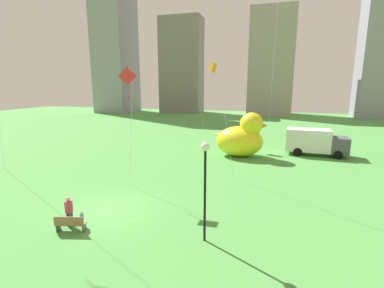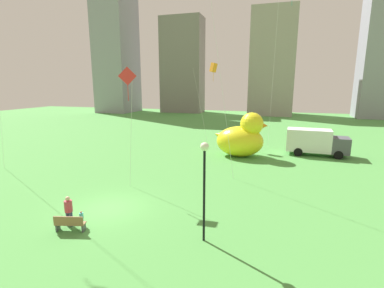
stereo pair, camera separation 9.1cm
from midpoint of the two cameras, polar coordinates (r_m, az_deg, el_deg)
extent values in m
plane|color=#4E9845|center=(18.66, -16.75, -12.48)|extent=(140.00, 140.00, 0.00)
cube|color=olive|center=(16.57, -23.59, -14.63)|extent=(1.61, 0.82, 0.06)
cube|color=olive|center=(16.30, -23.96, -14.12)|extent=(1.52, 0.44, 0.45)
cube|color=#47474C|center=(16.96, -25.71, -15.03)|extent=(0.17, 0.38, 0.39)
cube|color=#47474C|center=(16.39, -21.24, -15.61)|extent=(0.17, 0.38, 0.39)
cylinder|color=#38476B|center=(17.18, -24.02, -13.71)|extent=(0.19, 0.19, 0.83)
cylinder|color=#38476B|center=(17.05, -23.47, -13.86)|extent=(0.19, 0.19, 0.83)
cylinder|color=#B23F4C|center=(16.82, -23.96, -11.53)|extent=(0.42, 0.42, 0.63)
sphere|color=#D8AD8C|center=(16.66, -24.08, -10.16)|extent=(0.24, 0.24, 0.24)
cylinder|color=silver|center=(17.00, -21.71, -14.56)|extent=(0.10, 0.10, 0.42)
cylinder|color=silver|center=(16.93, -21.42, -14.63)|extent=(0.10, 0.10, 0.42)
cylinder|color=#4CBFC6|center=(16.81, -21.66, -13.46)|extent=(0.21, 0.21, 0.32)
sphere|color=#D8AD8C|center=(16.72, -21.72, -12.77)|extent=(0.12, 0.12, 0.12)
ellipsoid|color=yellow|center=(30.51, 9.53, 0.54)|extent=(5.00, 3.69, 3.26)
sphere|color=yellow|center=(30.08, 11.92, 4.01)|extent=(2.43, 2.43, 2.43)
cone|color=orange|center=(30.04, 13.99, 3.67)|extent=(1.09, 1.09, 1.09)
cone|color=yellow|center=(30.74, 5.55, 1.77)|extent=(1.49, 1.30, 1.57)
cylinder|color=black|center=(13.66, 2.44, -10.68)|extent=(0.12, 0.12, 4.60)
sphere|color=#EAEACC|center=(12.92, 2.54, -0.54)|extent=(0.41, 0.41, 0.41)
cube|color=white|center=(33.29, 22.46, 0.78)|extent=(4.65, 2.58, 2.40)
cube|color=#4C4C56|center=(33.65, 27.74, -0.21)|extent=(1.90, 2.41, 1.68)
cylinder|color=black|center=(33.79, 27.26, -1.58)|extent=(1.05, 2.45, 0.90)
cylinder|color=black|center=(33.49, 20.62, -1.12)|extent=(1.05, 2.45, 0.90)
cube|color=gray|center=(85.41, -15.50, 20.50)|extent=(9.06, 10.85, 41.88)
cube|color=gray|center=(80.72, -2.17, 15.59)|extent=(11.32, 6.50, 25.55)
cube|color=#9E938C|center=(76.89, 15.79, 15.47)|extent=(10.68, 11.02, 25.87)
cube|color=gray|center=(78.96, 34.36, 16.31)|extent=(8.98, 7.66, 32.73)
cylinder|color=silver|center=(37.20, 16.05, 13.90)|extent=(0.27, 3.27, 18.29)
cylinder|color=silver|center=(22.46, 5.39, 15.86)|extent=(2.77, 0.21, 18.24)
cylinder|color=silver|center=(35.50, 1.57, 7.54)|extent=(2.80, 2.59, 9.72)
cube|color=orange|center=(36.51, 4.20, 15.26)|extent=(1.04, 0.90, 1.25)
cylinder|color=orange|center=(36.46, 4.18, 13.85)|extent=(0.04, 0.04, 1.60)
cylinder|color=silver|center=(21.00, -12.42, 2.12)|extent=(0.54, 0.14, 8.16)
cube|color=red|center=(20.47, -13.15, 13.32)|extent=(1.11, 0.73, 1.27)
cylinder|color=red|center=(20.46, -13.03, 10.80)|extent=(0.04, 0.04, 1.60)
camera|label=1|loc=(0.05, -90.12, -0.03)|focal=26.20mm
camera|label=2|loc=(0.05, 89.88, 0.03)|focal=26.20mm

